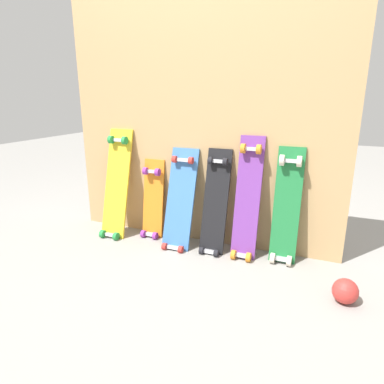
% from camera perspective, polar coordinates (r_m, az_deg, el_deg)
% --- Properties ---
extents(ground_plane, '(12.00, 12.00, 0.00)m').
position_cam_1_polar(ground_plane, '(2.58, 0.61, -8.42)').
color(ground_plane, gray).
extents(plywood_wall_panel, '(2.05, 0.04, 1.79)m').
position_cam_1_polar(plywood_wall_panel, '(2.42, 1.31, 11.87)').
color(plywood_wall_panel, tan).
rests_on(plywood_wall_panel, ground).
extents(skateboard_yellow, '(0.20, 0.29, 0.89)m').
position_cam_1_polar(skateboard_yellow, '(2.68, -12.76, 0.69)').
color(skateboard_yellow, gold).
rests_on(skateboard_yellow, ground).
extents(skateboard_orange, '(0.17, 0.16, 0.67)m').
position_cam_1_polar(skateboard_orange, '(2.62, -6.73, -1.87)').
color(skateboard_orange, orange).
rests_on(skateboard_orange, ground).
extents(skateboard_blue, '(0.21, 0.29, 0.78)m').
position_cam_1_polar(skateboard_blue, '(2.43, -2.10, -2.04)').
color(skateboard_blue, '#386BAD').
rests_on(skateboard_blue, ground).
extents(skateboard_black, '(0.17, 0.25, 0.79)m').
position_cam_1_polar(skateboard_black, '(2.35, 3.93, -2.51)').
color(skateboard_black, black).
rests_on(skateboard_black, ground).
extents(skateboard_purple, '(0.17, 0.24, 0.88)m').
position_cam_1_polar(skateboard_purple, '(2.28, 9.34, -1.82)').
color(skateboard_purple, '#6B338C').
rests_on(skateboard_purple, ground).
extents(skateboard_green, '(0.17, 0.20, 0.82)m').
position_cam_1_polar(skateboard_green, '(2.27, 15.74, -3.04)').
color(skateboard_green, '#1E7238').
rests_on(skateboard_green, ground).
extents(rubber_ball, '(0.14, 0.14, 0.14)m').
position_cam_1_polar(rubber_ball, '(2.04, 24.62, -15.08)').
color(rubber_ball, red).
rests_on(rubber_ball, ground).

